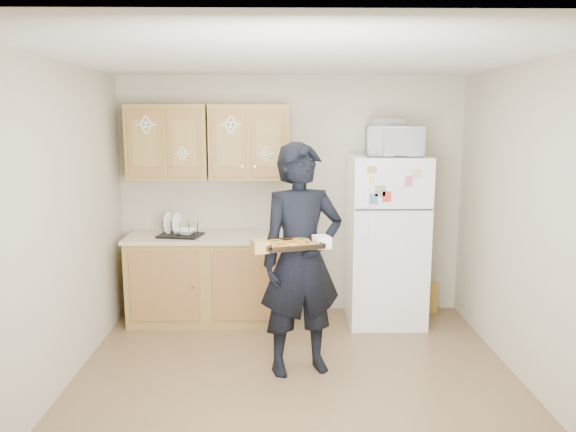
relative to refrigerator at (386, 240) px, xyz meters
The scene contains 24 objects.
floor 1.92m from the refrigerator, 123.60° to the right, with size 3.60×3.60×0.00m, color brown.
ceiling 2.38m from the refrigerator, 123.60° to the right, with size 3.60×3.60×0.00m, color white.
wall_back 1.10m from the refrigerator, 158.72° to the left, with size 3.60×0.04×2.50m, color #BCB298.
wall_front 3.39m from the refrigerator, 106.39° to the right, with size 3.60×0.04×2.50m, color #BCB298.
wall_left 3.13m from the refrigerator, 152.53° to the right, with size 0.04×3.60×2.50m, color #BCB298.
wall_right 1.71m from the refrigerator, 59.27° to the right, with size 0.04×3.60×2.50m, color #BCB298.
refrigerator is the anchor object (origin of this frame).
base_cabinet 1.85m from the refrigerator, behind, with size 1.60×0.60×0.86m, color brown.
countertop 1.80m from the refrigerator, behind, with size 1.64×0.64×0.04m, color #BBB190.
upper_cab_left 2.41m from the refrigerator, behind, with size 0.80×0.33×0.75m, color brown.
upper_cab_right 1.70m from the refrigerator, behind, with size 0.80×0.33×0.75m, color brown.
cereal_box 0.89m from the refrigerator, 24.99° to the left, with size 0.20×0.07×0.32m, color gold.
person 1.46m from the refrigerator, 128.14° to the right, with size 0.69×0.45×1.89m, color black.
baking_tray 1.77m from the refrigerator, 124.58° to the right, with size 0.43×0.31×0.04m, color black.
pizza_front_left 1.89m from the refrigerator, 124.77° to the right, with size 0.14×0.14×0.02m, color orange.
pizza_front_right 1.74m from the refrigerator, 120.62° to the right, with size 0.14×0.14×0.02m, color orange.
pizza_back_left 1.81m from the refrigerator, 128.39° to the right, with size 0.14×0.14×0.02m, color orange.
pizza_back_right 1.65m from the refrigerator, 124.36° to the right, with size 0.14×0.14×0.02m, color orange.
pizza_center 1.77m from the refrigerator, 124.58° to the right, with size 0.14×0.14×0.02m, color orange.
microwave 1.00m from the refrigerator, 51.34° to the right, with size 0.54×0.36×0.30m, color white.
foil_pan 1.18m from the refrigerator, 155.16° to the right, with size 0.31×0.21×0.06m, color silver.
dish_rack 2.08m from the refrigerator, behind, with size 0.41×0.30×0.16m, color black.
bowl 2.01m from the refrigerator, behind, with size 0.20×0.20×0.05m, color white.
soap_bottle 1.13m from the refrigerator, behind, with size 0.08×0.08×0.18m, color white.
Camera 1 is at (-0.13, -4.10, 2.08)m, focal length 35.00 mm.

